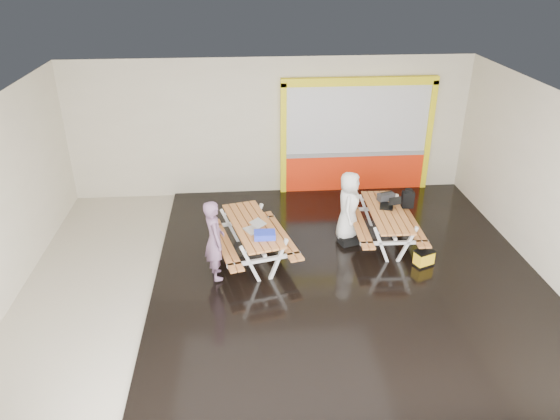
{
  "coord_description": "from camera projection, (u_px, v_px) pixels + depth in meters",
  "views": [
    {
      "loc": [
        -0.78,
        -8.67,
        5.78
      ],
      "look_at": [
        0.0,
        0.9,
        1.0
      ],
      "focal_mm": 33.75,
      "sensor_mm": 36.0,
      "label": 1
    }
  ],
  "objects": [
    {
      "name": "blue_pouch",
      "position": [
        265.0,
        235.0,
        9.98
      ],
      "size": [
        0.4,
        0.29,
        0.12
      ],
      "primitive_type": "cube",
      "rotation": [
        0.0,
        0.0,
        -0.01
      ],
      "color": "#2335CC",
      "rests_on": "picnic_table_left"
    },
    {
      "name": "person_right",
      "position": [
        349.0,
        206.0,
        11.23
      ],
      "size": [
        0.69,
        0.86,
        1.55
      ],
      "primitive_type": "imported",
      "rotation": [
        0.0,
        0.0,
        1.28
      ],
      "color": "white",
      "rests_on": "deck"
    },
    {
      "name": "deck",
      "position": [
        346.0,
        272.0,
        10.44
      ],
      "size": [
        7.5,
        7.98,
        0.05
      ],
      "primitive_type": "cube",
      "color": "black",
      "rests_on": "room"
    },
    {
      "name": "laptop_left",
      "position": [
        254.0,
        228.0,
        10.26
      ],
      "size": [
        0.48,
        0.47,
        0.16
      ],
      "color": "silver",
      "rests_on": "picnic_table_left"
    },
    {
      "name": "backpack",
      "position": [
        408.0,
        198.0,
        11.81
      ],
      "size": [
        0.28,
        0.2,
        0.44
      ],
      "color": "black",
      "rests_on": "picnic_table_right"
    },
    {
      "name": "person_left",
      "position": [
        214.0,
        240.0,
        9.85
      ],
      "size": [
        0.51,
        0.66,
        1.6
      ],
      "primitive_type": "imported",
      "rotation": [
        0.0,
        0.0,
        1.81
      ],
      "color": "#73526F",
      "rests_on": "deck"
    },
    {
      "name": "fluke_bag",
      "position": [
        424.0,
        258.0,
        10.55
      ],
      "size": [
        0.45,
        0.38,
        0.33
      ],
      "color": "black",
      "rests_on": "deck"
    },
    {
      "name": "picnic_table_left",
      "position": [
        252.0,
        233.0,
        10.57
      ],
      "size": [
        1.91,
        2.41,
        0.85
      ],
      "color": "#B86D31",
      "rests_on": "deck"
    },
    {
      "name": "room",
      "position": [
        284.0,
        195.0,
        9.59
      ],
      "size": [
        10.02,
        8.02,
        3.52
      ],
      "color": "beige",
      "rests_on": "ground"
    },
    {
      "name": "toolbox",
      "position": [
        386.0,
        197.0,
        11.54
      ],
      "size": [
        0.4,
        0.28,
        0.21
      ],
      "color": "black",
      "rests_on": "picnic_table_right"
    },
    {
      "name": "dark_case",
      "position": [
        349.0,
        240.0,
        11.37
      ],
      "size": [
        0.47,
        0.41,
        0.15
      ],
      "primitive_type": "cube",
      "rotation": [
        0.0,
        0.0,
        0.31
      ],
      "color": "black",
      "rests_on": "deck"
    },
    {
      "name": "picnic_table_right",
      "position": [
        386.0,
        219.0,
        11.19
      ],
      "size": [
        1.44,
        2.07,
        0.82
      ],
      "color": "#B86D31",
      "rests_on": "deck"
    },
    {
      "name": "kiosk",
      "position": [
        356.0,
        139.0,
        13.39
      ],
      "size": [
        3.88,
        0.16,
        3.0
      ],
      "color": "#F82F0D",
      "rests_on": "room"
    },
    {
      "name": "laptop_right",
      "position": [
        390.0,
        204.0,
        11.26
      ],
      "size": [
        0.53,
        0.49,
        0.18
      ],
      "color": "black",
      "rests_on": "picnic_table_right"
    }
  ]
}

